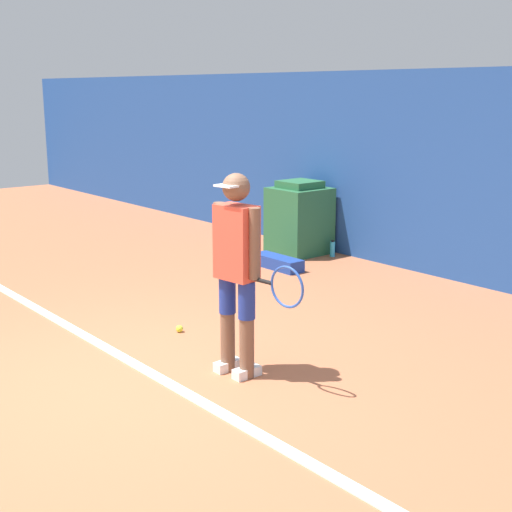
{
  "coord_description": "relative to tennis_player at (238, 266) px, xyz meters",
  "views": [
    {
      "loc": [
        4.72,
        -2.61,
        2.28
      ],
      "look_at": [
        0.39,
        0.98,
        0.96
      ],
      "focal_mm": 50.0,
      "sensor_mm": 36.0,
      "label": 1
    }
  ],
  "objects": [
    {
      "name": "tennis_ball",
      "position": [
        -1.17,
        0.2,
        -0.88
      ],
      "size": [
        0.07,
        0.07,
        0.07
      ],
      "color": "#D1E533",
      "rests_on": "ground_plane"
    },
    {
      "name": "back_wall",
      "position": [
        -0.41,
        3.9,
        0.35
      ],
      "size": [
        24.0,
        0.1,
        2.53
      ],
      "color": "#234C99",
      "rests_on": "ground_plane"
    },
    {
      "name": "court_baseline",
      "position": [
        -0.41,
        -0.56,
        -0.91
      ],
      "size": [
        21.6,
        0.1,
        0.01
      ],
      "color": "white",
      "rests_on": "ground_plane"
    },
    {
      "name": "ground_plane",
      "position": [
        -0.41,
        -0.78,
        -0.92
      ],
      "size": [
        24.0,
        24.0,
        0.0
      ],
      "primitive_type": "plane",
      "color": "#B76642"
    },
    {
      "name": "covered_chair",
      "position": [
        -2.94,
        3.43,
        -0.43
      ],
      "size": [
        0.71,
        0.73,
        1.04
      ],
      "color": "#28663D",
      "rests_on": "ground_plane"
    },
    {
      "name": "equipment_bag",
      "position": [
        -2.46,
        2.59,
        -0.84
      ],
      "size": [
        0.77,
        0.25,
        0.16
      ],
      "color": "#1E3D99",
      "rests_on": "ground_plane"
    },
    {
      "name": "water_bottle",
      "position": [
        -2.47,
        3.63,
        -0.81
      ],
      "size": [
        0.07,
        0.07,
        0.24
      ],
      "color": "#33ADD6",
      "rests_on": "ground_plane"
    },
    {
      "name": "tennis_player",
      "position": [
        0.0,
        0.0,
        0.0
      ],
      "size": [
        0.93,
        0.3,
        1.65
      ],
      "rotation": [
        0.0,
        0.0,
        0.12
      ],
      "color": "brown",
      "rests_on": "ground_plane"
    }
  ]
}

